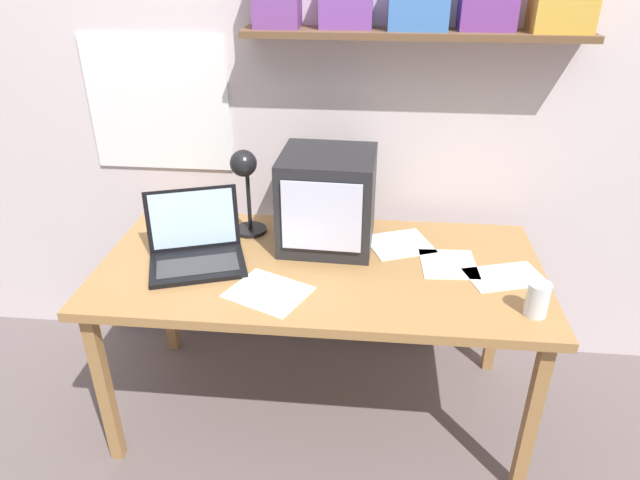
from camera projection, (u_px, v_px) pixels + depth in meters
The scene contains 11 objects.
ground_plane at pixel (320, 406), 2.44m from camera, with size 12.00×12.00×0.00m, color #655857.
back_wall at pixel (335, 69), 2.27m from camera, with size 5.60×0.24×2.60m.
corner_desk at pixel (320, 277), 2.13m from camera, with size 1.62×0.79×0.71m.
crt_monitor at pixel (328, 200), 2.17m from camera, with size 0.36×0.35×0.37m.
laptop at pixel (196, 245), 2.10m from camera, with size 0.41×0.37×0.25m.
desk_lamp at pixel (245, 178), 2.18m from camera, with size 0.13×0.18×0.37m.
juice_glass at pixel (537, 301), 1.80m from camera, with size 0.07×0.07×0.11m.
loose_paper_near_laptop at pixel (449, 264), 2.10m from camera, with size 0.21×0.22×0.00m.
loose_paper_near_monitor at pixel (399, 244), 2.24m from camera, with size 0.29×0.28×0.00m.
open_notebook at pixel (268, 292), 1.93m from camera, with size 0.32×0.30×0.00m.
printed_handout at pixel (505, 277), 2.02m from camera, with size 0.30×0.23×0.00m.
Camera 1 is at (0.18, -1.81, 1.78)m, focal length 32.00 mm.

